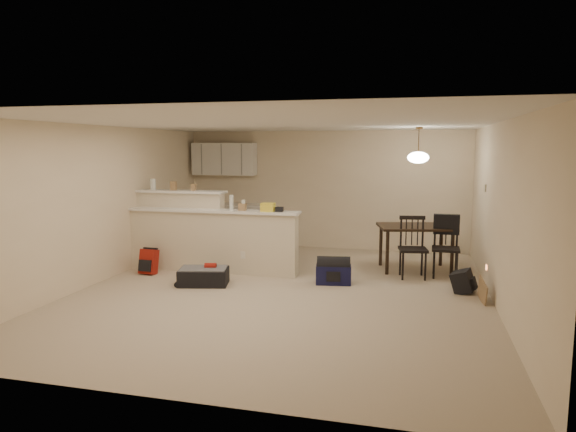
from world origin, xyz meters
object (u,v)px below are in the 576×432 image
(dining_chair_far, at_px, (446,247))
(suitcase, at_px, (204,277))
(dining_chair_near, at_px, (413,248))
(dining_table, at_px, (416,231))
(pendant_lamp, at_px, (418,157))
(navy_duffel, at_px, (333,274))
(black_daypack, at_px, (463,282))
(red_backpack, at_px, (149,262))

(dining_chair_far, bearing_deg, suitcase, -157.60)
(dining_chair_near, relative_size, suitcase, 1.35)
(dining_table, relative_size, suitcase, 1.89)
(pendant_lamp, relative_size, dining_chair_far, 0.61)
(dining_table, bearing_deg, dining_chair_near, -106.54)
(navy_duffel, bearing_deg, black_daypack, -8.74)
(suitcase, distance_m, navy_duffel, 2.06)
(dining_chair_far, relative_size, suitcase, 1.35)
(dining_table, relative_size, navy_duffel, 2.59)
(dining_table, bearing_deg, red_backpack, -175.67)
(red_backpack, bearing_deg, dining_table, 22.00)
(dining_chair_near, relative_size, red_backpack, 2.42)
(dining_table, relative_size, pendant_lamp, 2.31)
(red_backpack, distance_m, black_daypack, 5.14)
(dining_chair_far, distance_m, red_backpack, 5.03)
(pendant_lamp, distance_m, red_backpack, 4.97)
(dining_chair_near, distance_m, suitcase, 3.45)
(pendant_lamp, relative_size, red_backpack, 1.47)
(pendant_lamp, height_order, navy_duffel, pendant_lamp)
(suitcase, height_order, black_daypack, black_daypack)
(dining_chair_far, distance_m, suitcase, 4.00)
(pendant_lamp, height_order, dining_chair_far, pendant_lamp)
(suitcase, height_order, red_backpack, red_backpack)
(dining_table, relative_size, red_backpack, 3.39)
(dining_table, distance_m, red_backpack, 4.67)
(pendant_lamp, distance_m, suitcase, 4.15)
(pendant_lamp, xyz_separation_m, black_daypack, (0.71, -1.27, -1.83))
(pendant_lamp, relative_size, navy_duffel, 1.12)
(pendant_lamp, bearing_deg, black_daypack, -60.86)
(dining_chair_near, bearing_deg, dining_table, 77.71)
(dining_table, relative_size, dining_chair_near, 1.40)
(pendant_lamp, bearing_deg, red_backpack, -162.38)
(dining_table, xyz_separation_m, suitcase, (-3.23, -1.83, -0.57))
(dining_table, bearing_deg, navy_duffel, -147.70)
(dining_table, relative_size, black_daypack, 3.93)
(dining_chair_far, height_order, black_daypack, dining_chair_far)
(navy_duffel, relative_size, black_daypack, 1.52)
(suitcase, distance_m, red_backpack, 1.27)
(dining_chair_far, bearing_deg, dining_chair_near, -159.58)
(navy_duffel, xyz_separation_m, black_daypack, (1.96, 0.00, 0.01))
(dining_chair_near, bearing_deg, dining_chair_far, 9.94)
(suitcase, xyz_separation_m, black_daypack, (3.94, 0.56, 0.03))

